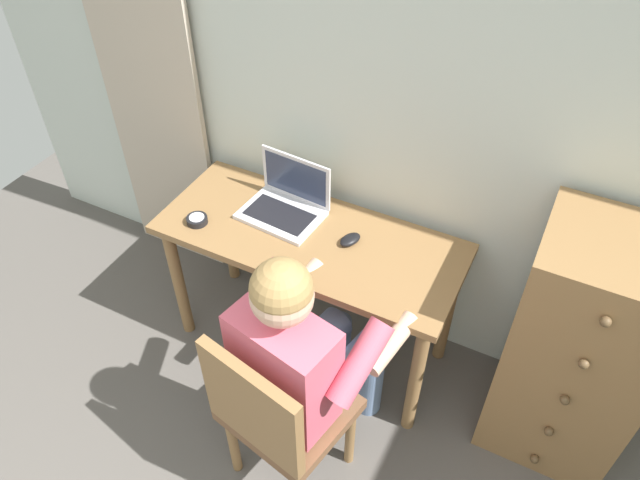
{
  "coord_description": "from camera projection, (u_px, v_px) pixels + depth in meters",
  "views": [
    {
      "loc": [
        0.36,
        0.25,
        2.41
      ],
      "look_at": [
        -0.4,
        1.76,
        0.82
      ],
      "focal_mm": 33.49,
      "sensor_mm": 36.0,
      "label": 1
    }
  ],
  "objects": [
    {
      "name": "computer_mouse",
      "position": [
        350.0,
        240.0,
        2.45
      ],
      "size": [
        0.09,
        0.12,
        0.03
      ],
      "primitive_type": "ellipsoid",
      "rotation": [
        0.0,
        0.0,
        -0.38
      ],
      "color": "black",
      "rests_on": "desk"
    },
    {
      "name": "dresser",
      "position": [
        577.0,
        350.0,
        2.27
      ],
      "size": [
        0.5,
        0.49,
        1.1
      ],
      "color": "olive",
      "rests_on": "ground_plane"
    },
    {
      "name": "chair",
      "position": [
        277.0,
        414.0,
        2.14
      ],
      "size": [
        0.49,
        0.48,
        0.87
      ],
      "color": "brown",
      "rests_on": "ground_plane"
    },
    {
      "name": "curtain_panel",
      "position": [
        147.0,
        73.0,
        2.73
      ],
      "size": [
        0.55,
        0.03,
        2.19
      ],
      "primitive_type": "cube",
      "color": "#BCAD99",
      "rests_on": "ground_plane"
    },
    {
      "name": "laptop",
      "position": [
        286.0,
        202.0,
        2.57
      ],
      "size": [
        0.36,
        0.28,
        0.24
      ],
      "color": "silver",
      "rests_on": "desk"
    },
    {
      "name": "desk_clock",
      "position": [
        197.0,
        220.0,
        2.54
      ],
      "size": [
        0.09,
        0.09,
        0.03
      ],
      "color": "black",
      "rests_on": "desk"
    },
    {
      "name": "desk",
      "position": [
        310.0,
        254.0,
        2.56
      ],
      "size": [
        1.3,
        0.54,
        0.72
      ],
      "color": "olive",
      "rests_on": "ground_plane"
    },
    {
      "name": "person_seated",
      "position": [
        307.0,
        351.0,
        2.12
      ],
      "size": [
        0.61,
        0.64,
        1.19
      ],
      "color": "#6B84AD",
      "rests_on": "ground_plane"
    },
    {
      "name": "wall_back",
      "position": [
        473.0,
        115.0,
        2.18
      ],
      "size": [
        4.8,
        0.05,
        2.5
      ],
      "primitive_type": "cube",
      "color": "silver",
      "rests_on": "ground_plane"
    }
  ]
}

